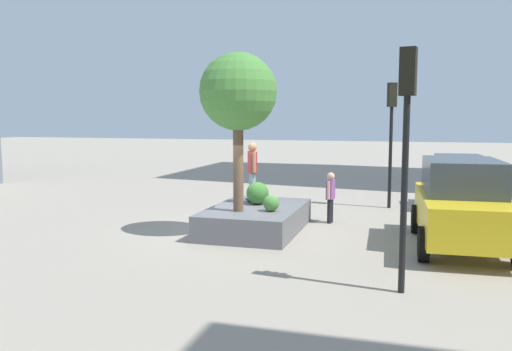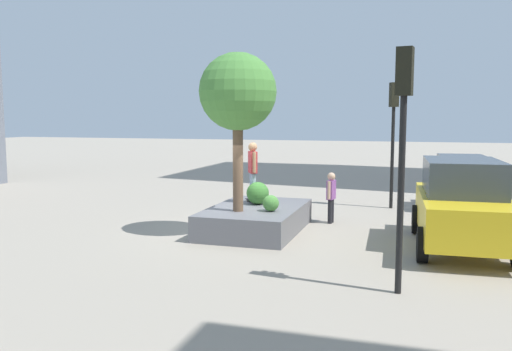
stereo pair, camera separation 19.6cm
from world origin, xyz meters
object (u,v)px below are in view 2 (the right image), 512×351
at_px(skateboarder, 253,167).
at_px(bystander_watching, 331,194).
at_px(traffic_light_median, 393,123).
at_px(skateboard, 253,201).
at_px(taxi_cab, 462,204).
at_px(plaza_tree, 238,93).
at_px(traffic_light_corner, 403,128).
at_px(police_car, 463,183).
at_px(planter_ledge, 256,219).

relative_size(skateboarder, bystander_watching, 1.10).
distance_m(traffic_light_median, bystander_watching, 4.26).
relative_size(skateboard, traffic_light_median, 0.17).
distance_m(taxi_cab, traffic_light_median, 6.07).
xyz_separation_m(plaza_tree, traffic_light_corner, (3.49, 4.34, -0.83)).
xyz_separation_m(skateboarder, police_car, (-4.59, 6.23, -0.80)).
xyz_separation_m(plaza_tree, skateboard, (-1.48, -0.05, -3.12)).
xyz_separation_m(planter_ledge, skateboarder, (-0.70, -0.32, 1.42)).
height_order(taxi_cab, bystander_watching, taxi_cab).
height_order(traffic_light_corner, traffic_light_median, traffic_light_corner).
xyz_separation_m(skateboarder, traffic_light_corner, (4.97, 4.39, 1.28)).
height_order(skateboard, police_car, police_car).
relative_size(skateboarder, police_car, 0.41).
xyz_separation_m(taxi_cab, bystander_watching, (-2.12, -3.57, -0.21)).
height_order(skateboard, bystander_watching, bystander_watching).
bearing_deg(traffic_light_corner, skateboard, -138.53).
bearing_deg(traffic_light_median, police_car, 95.09).
relative_size(plaza_tree, traffic_light_median, 0.95).
bearing_deg(police_car, traffic_light_median, -84.91).
height_order(plaza_tree, traffic_light_median, plaza_tree).
relative_size(planter_ledge, traffic_light_median, 0.86).
bearing_deg(traffic_light_corner, plaza_tree, -128.78).
bearing_deg(traffic_light_corner, skateboarder, -138.53).
bearing_deg(traffic_light_median, planter_ledge, -34.70).
relative_size(planter_ledge, skateboarder, 2.23).
distance_m(police_car, traffic_light_corner, 9.95).
relative_size(skateboard, taxi_cab, 0.16).
distance_m(skateboarder, taxi_cab, 5.89).
height_order(plaza_tree, traffic_light_corner, plaza_tree).
distance_m(taxi_cab, bystander_watching, 4.16).
relative_size(plaza_tree, taxi_cab, 0.89).
distance_m(plaza_tree, taxi_cab, 6.36).
relative_size(plaza_tree, skateboarder, 2.46).
relative_size(plaza_tree, bystander_watching, 2.72).
height_order(police_car, traffic_light_corner, traffic_light_corner).
xyz_separation_m(planter_ledge, traffic_light_median, (-5.07, 3.51, 2.69)).
bearing_deg(planter_ledge, bystander_watching, 133.55).
height_order(skateboard, skateboarder, skateboarder).
xyz_separation_m(planter_ledge, traffic_light_corner, (4.27, 4.07, 2.70)).
xyz_separation_m(planter_ledge, police_car, (-5.28, 5.91, 0.62)).
relative_size(police_car, traffic_light_median, 0.95).
height_order(plaza_tree, bystander_watching, plaza_tree).
height_order(planter_ledge, bystander_watching, bystander_watching).
bearing_deg(skateboarder, plaza_tree, 1.97).
distance_m(plaza_tree, police_car, 9.14).
height_order(skateboarder, traffic_light_corner, traffic_light_corner).
height_order(plaza_tree, police_car, plaza_tree).
bearing_deg(planter_ledge, police_car, 131.77).
bearing_deg(police_car, traffic_light_corner, -10.90).
relative_size(plaza_tree, traffic_light_corner, 0.95).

